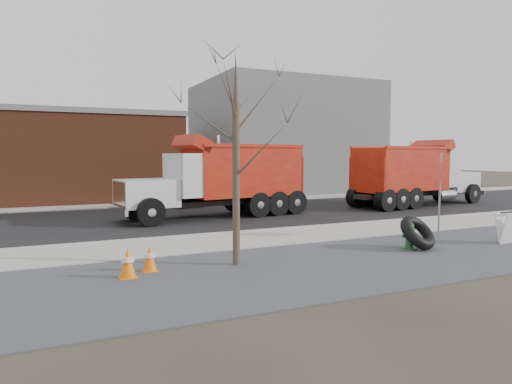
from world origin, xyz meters
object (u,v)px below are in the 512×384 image
fire_hydrant (410,237)px  truck_tire (418,233)px  sandwich_board (508,227)px  stop_sign (440,181)px  dump_truck_red_a (414,173)px  dump_truck_red_b (222,176)px

fire_hydrant → truck_tire: 0.26m
sandwich_board → stop_sign: bearing=127.6°
dump_truck_red_a → dump_truck_red_b: 10.89m
truck_tire → sandwich_board: bearing=-9.0°
fire_hydrant → dump_truck_red_b: (-2.52, 8.80, 1.42)m
dump_truck_red_a → dump_truck_red_b: dump_truck_red_b is taller
fire_hydrant → stop_sign: (2.06, 0.91, 1.53)m
stop_sign → dump_truck_red_a: (6.30, 7.74, -0.13)m
truck_tire → stop_sign: (1.87, 1.01, 1.40)m
fire_hydrant → dump_truck_red_b: bearing=118.5°
fire_hydrant → stop_sign: size_ratio=0.29×
dump_truck_red_a → fire_hydrant: bearing=-142.0°
stop_sign → dump_truck_red_a: bearing=27.4°
dump_truck_red_b → stop_sign: bearing=112.8°
fire_hydrant → dump_truck_red_a: (8.37, 8.65, 1.40)m
truck_tire → dump_truck_red_b: size_ratio=0.16×
fire_hydrant → dump_truck_red_b: size_ratio=0.10×
truck_tire → dump_truck_red_b: 9.40m
truck_tire → dump_truck_red_a: dump_truck_red_a is taller
fire_hydrant → dump_truck_red_b: 9.26m
stop_sign → dump_truck_red_b: bearing=96.7°
truck_tire → dump_truck_red_a: 12.05m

